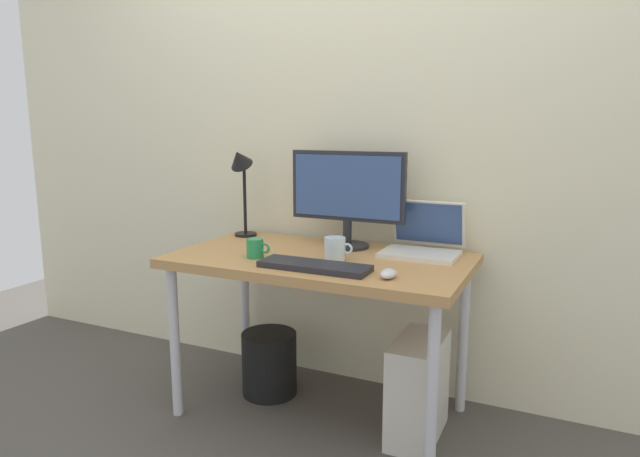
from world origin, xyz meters
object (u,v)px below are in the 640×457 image
computer_tower (418,388)px  wastebasket (269,363)px  desk (320,272)px  glass_cup (335,248)px  mouse (388,274)px  laptop (423,241)px  keyboard (315,266)px  coffee_mug (255,248)px  monitor (347,193)px  desk_lamp (241,172)px

computer_tower → wastebasket: (-0.74, 0.07, -0.06)m
desk → glass_cup: size_ratio=10.19×
wastebasket → mouse: bearing=-22.1°
laptop → glass_cup: (-0.30, -0.26, -0.01)m
laptop → keyboard: (-0.31, -0.43, -0.05)m
glass_cup → laptop: bearing=40.4°
computer_tower → glass_cup: bearing=-177.0°
mouse → wastebasket: 0.93m
mouse → coffee_mug: coffee_mug is taller
desk → monitor: size_ratio=2.33×
desk_lamp → keyboard: bearing=-34.8°
monitor → keyboard: size_ratio=1.22×
keyboard → computer_tower: 0.67m
keyboard → wastebasket: (-0.37, 0.27, -0.58)m
monitor → desk_lamp: desk_lamp is taller
glass_cup → keyboard: bearing=-93.8°
desk → wastebasket: (-0.30, 0.06, -0.50)m
keyboard → mouse: 0.30m
desk_lamp → glass_cup: desk_lamp is taller
monitor → keyboard: bearing=-85.4°
laptop → glass_cup: 0.40m
desk → coffee_mug: coffee_mug is taller
monitor → glass_cup: (0.04, -0.24, -0.20)m
laptop → computer_tower: (0.06, -0.24, -0.57)m
laptop → keyboard: bearing=-126.0°
monitor → laptop: 0.40m
monitor → coffee_mug: size_ratio=5.01×
laptop → mouse: bearing=-91.9°
monitor → glass_cup: bearing=-79.4°
desk → glass_cup: bearing=-18.6°
desk → keyboard: keyboard is taller
coffee_mug → keyboard: bearing=-12.1°
computer_tower → mouse: bearing=-110.6°
desk → keyboard: 0.23m
monitor → laptop: monitor is taller
monitor → coffee_mug: 0.49m
mouse → glass_cup: (-0.29, 0.18, 0.03)m
desk_lamp → keyboard: desk_lamp is taller
keyboard → laptop: bearing=54.0°
monitor → laptop: bearing=3.2°
desk → coffee_mug: 0.29m
laptop → coffee_mug: size_ratio=2.99×
keyboard → glass_cup: (0.01, 0.18, 0.04)m
mouse → desk: bearing=150.9°
desk_lamp → glass_cup: (0.61, -0.24, -0.27)m
desk_lamp → monitor: bearing=-0.1°
mouse → wastebasket: (-0.67, 0.27, -0.58)m
desk_lamp → keyboard: 0.79m
coffee_mug → desk_lamp: bearing=129.8°
coffee_mug → computer_tower: size_ratio=0.26×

